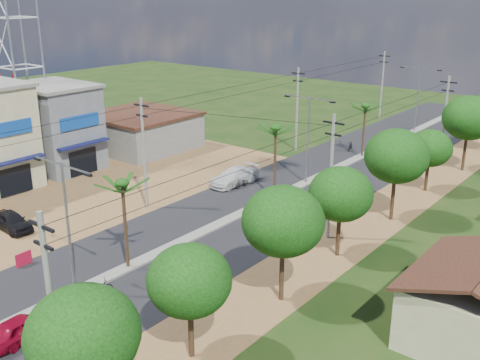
# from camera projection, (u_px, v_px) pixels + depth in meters

# --- Properties ---
(ground) EXTENTS (160.00, 160.00, 0.00)m
(ground) POSITION_uv_depth(u_px,v_px,m) (75.00, 294.00, 32.66)
(ground) COLOR black
(ground) RESTS_ON ground
(road) EXTENTS (12.00, 110.00, 0.04)m
(road) POSITION_uv_depth(u_px,v_px,m) (237.00, 217.00, 43.74)
(road) COLOR black
(road) RESTS_ON ground
(median) EXTENTS (1.00, 90.00, 0.18)m
(median) POSITION_uv_depth(u_px,v_px,m) (260.00, 205.00, 45.94)
(median) COLOR #605E56
(median) RESTS_ON ground
(dirt_lot_west) EXTENTS (18.00, 46.00, 0.04)m
(dirt_lot_west) POSITION_uv_depth(u_px,v_px,m) (47.00, 199.00, 47.43)
(dirt_lot_west) COLOR brown
(dirt_lot_west) RESTS_ON ground
(dirt_shoulder_east) EXTENTS (5.00, 90.00, 0.03)m
(dirt_shoulder_east) POSITION_uv_depth(u_px,v_px,m) (333.00, 246.00, 38.72)
(dirt_shoulder_east) COLOR brown
(dirt_shoulder_east) RESTS_ON ground
(shophouse_grey) EXTENTS (9.00, 6.40, 8.30)m
(shophouse_grey) POSITION_uv_depth(u_px,v_px,m) (55.00, 126.00, 54.66)
(shophouse_grey) COLOR #505358
(shophouse_grey) RESTS_ON ground
(low_shed) EXTENTS (10.40, 10.40, 3.95)m
(low_shed) POSITION_uv_depth(u_px,v_px,m) (141.00, 131.00, 62.18)
(low_shed) COLOR #605E56
(low_shed) RESTS_ON ground
(tree_east_a) EXTENTS (4.40, 4.40, 6.37)m
(tree_east_a) POSITION_uv_depth(u_px,v_px,m) (83.00, 335.00, 21.16)
(tree_east_a) COLOR black
(tree_east_a) RESTS_ON ground
(tree_east_b) EXTENTS (4.00, 4.00, 5.83)m
(tree_east_b) POSITION_uv_depth(u_px,v_px,m) (189.00, 281.00, 25.84)
(tree_east_b) COLOR black
(tree_east_b) RESTS_ON ground
(tree_east_c) EXTENTS (4.60, 4.60, 6.83)m
(tree_east_c) POSITION_uv_depth(u_px,v_px,m) (283.00, 221.00, 30.53)
(tree_east_c) COLOR black
(tree_east_c) RESTS_ON ground
(tree_east_d) EXTENTS (4.20, 4.20, 6.13)m
(tree_east_d) POSITION_uv_depth(u_px,v_px,m) (341.00, 194.00, 36.05)
(tree_east_d) COLOR black
(tree_east_d) RESTS_ON ground
(tree_east_e) EXTENTS (4.80, 4.80, 7.14)m
(tree_east_e) POSITION_uv_depth(u_px,v_px,m) (397.00, 156.00, 41.61)
(tree_east_e) COLOR black
(tree_east_e) RESTS_ON ground
(tree_east_f) EXTENTS (3.80, 3.80, 5.52)m
(tree_east_f) POSITION_uv_depth(u_px,v_px,m) (430.00, 148.00, 48.15)
(tree_east_f) COLOR black
(tree_east_f) RESTS_ON ground
(tree_east_g) EXTENTS (5.00, 5.00, 7.38)m
(tree_east_g) POSITION_uv_depth(u_px,v_px,m) (469.00, 118.00, 53.27)
(tree_east_g) COLOR black
(tree_east_g) RESTS_ON ground
(palm_median_near) EXTENTS (2.00, 2.00, 6.15)m
(palm_median_near) POSITION_uv_depth(u_px,v_px,m) (122.00, 187.00, 33.83)
(palm_median_near) COLOR black
(palm_median_near) RESTS_ON ground
(palm_median_mid) EXTENTS (2.00, 2.00, 6.55)m
(palm_median_mid) POSITION_uv_depth(u_px,v_px,m) (276.00, 131.00, 45.54)
(palm_median_mid) COLOR black
(palm_median_mid) RESTS_ON ground
(palm_median_far) EXTENTS (2.00, 2.00, 5.85)m
(palm_median_far) POSITION_uv_depth(u_px,v_px,m) (365.00, 108.00, 57.58)
(palm_median_far) COLOR black
(palm_median_far) RESTS_ON ground
(streetlight_near) EXTENTS (5.10, 0.18, 8.00)m
(streetlight_near) POSITION_uv_depth(u_px,v_px,m) (67.00, 218.00, 31.12)
(streetlight_near) COLOR gray
(streetlight_near) RESTS_ON ground
(streetlight_mid) EXTENTS (5.10, 0.18, 8.00)m
(streetlight_mid) POSITION_uv_depth(u_px,v_px,m) (308.00, 133.00, 49.60)
(streetlight_mid) COLOR gray
(streetlight_mid) RESTS_ON ground
(streetlight_far) EXTENTS (5.10, 0.18, 8.00)m
(streetlight_far) POSITION_uv_depth(u_px,v_px,m) (418.00, 94.00, 68.08)
(streetlight_far) COLOR gray
(streetlight_far) RESTS_ON ground
(utility_pole_w_b) EXTENTS (1.60, 0.24, 9.00)m
(utility_pole_w_b) POSITION_uv_depth(u_px,v_px,m) (144.00, 151.00, 44.13)
(utility_pole_w_b) COLOR #605E56
(utility_pole_w_b) RESTS_ON ground
(utility_pole_w_c) EXTENTS (1.60, 0.24, 9.00)m
(utility_pole_w_c) POSITION_uv_depth(u_px,v_px,m) (297.00, 107.00, 60.40)
(utility_pole_w_c) COLOR #605E56
(utility_pole_w_c) RESTS_ON ground
(utility_pole_w_d) EXTENTS (1.60, 0.24, 9.00)m
(utility_pole_w_d) POSITION_uv_depth(u_px,v_px,m) (382.00, 83.00, 75.92)
(utility_pole_w_d) COLOR #605E56
(utility_pole_w_d) RESTS_ON ground
(utility_pole_e_a) EXTENTS (1.60, 0.24, 9.00)m
(utility_pole_e_a) POSITION_uv_depth(u_px,v_px,m) (52.00, 310.00, 22.26)
(utility_pole_e_a) COLOR #605E56
(utility_pole_e_a) RESTS_ON ground
(utility_pole_e_b) EXTENTS (1.60, 0.24, 9.00)m
(utility_pole_e_b) POSITION_uv_depth(u_px,v_px,m) (331.00, 175.00, 38.52)
(utility_pole_e_b) COLOR #605E56
(utility_pole_e_b) RESTS_ON ground
(utility_pole_e_c) EXTENTS (1.60, 0.24, 9.00)m
(utility_pole_e_c) POSITION_uv_depth(u_px,v_px,m) (444.00, 120.00, 54.78)
(utility_pole_e_c) COLOR #605E56
(utility_pole_e_c) RESTS_ON ground
(car_red_near) EXTENTS (1.84, 3.90, 1.29)m
(car_red_near) POSITION_uv_depth(u_px,v_px,m) (22.00, 328.00, 28.30)
(car_red_near) COLOR maroon
(car_red_near) RESTS_ON ground
(car_silver_mid) EXTENTS (2.21, 4.08, 1.28)m
(car_silver_mid) POSITION_uv_depth(u_px,v_px,m) (291.00, 219.00, 41.77)
(car_silver_mid) COLOR #ABADB3
(car_silver_mid) RESTS_ON ground
(car_white_far) EXTENTS (2.56, 5.34, 1.50)m
(car_white_far) POSITION_uv_depth(u_px,v_px,m) (234.00, 177.00, 50.74)
(car_white_far) COLOR beige
(car_white_far) RESTS_ON ground
(car_parked_dark) EXTENTS (4.13, 1.81, 1.38)m
(car_parked_dark) POSITION_uv_depth(u_px,v_px,m) (11.00, 222.00, 41.11)
(car_parked_dark) COLOR black
(car_parked_dark) RESTS_ON ground
(moto_rider_east) EXTENTS (1.34, 1.91, 0.95)m
(moto_rider_east) POSITION_uv_depth(u_px,v_px,m) (97.00, 289.00, 32.31)
(moto_rider_east) COLOR black
(moto_rider_east) RESTS_ON ground
(moto_rider_west_a) EXTENTS (0.63, 1.67, 0.87)m
(moto_rider_west_a) POSITION_uv_depth(u_px,v_px,m) (242.00, 183.00, 50.01)
(moto_rider_west_a) COLOR black
(moto_rider_west_a) RESTS_ON ground
(moto_rider_west_b) EXTENTS (0.89, 1.77, 1.02)m
(moto_rider_west_b) POSITION_uv_depth(u_px,v_px,m) (350.00, 146.00, 61.47)
(moto_rider_west_b) COLOR black
(moto_rider_west_b) RESTS_ON ground
(roadside_sign) EXTENTS (0.11, 1.12, 0.93)m
(roadside_sign) POSITION_uv_depth(u_px,v_px,m) (24.00, 259.00, 35.89)
(roadside_sign) COLOR maroon
(roadside_sign) RESTS_ON ground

